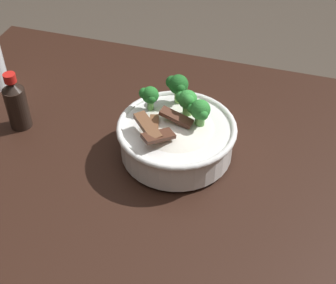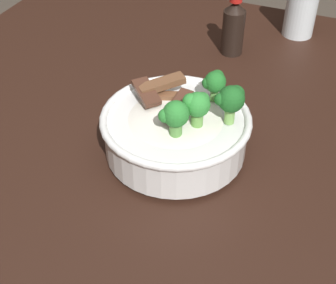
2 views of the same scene
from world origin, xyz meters
The scene contains 4 objects.
dining_table centered at (0.00, 0.00, 0.66)m, with size 1.22×0.93×0.79m.
rice_bowl centered at (0.03, -0.10, 0.84)m, with size 0.23×0.23×0.13m.
drinking_glass centered at (0.50, -0.20, 0.85)m, with size 0.07×0.07×0.13m.
soy_sauce_bottle centered at (0.37, -0.09, 0.85)m, with size 0.05×0.05×0.13m.
Camera 2 is at (-0.52, -0.32, 1.31)m, focal length 52.26 mm.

